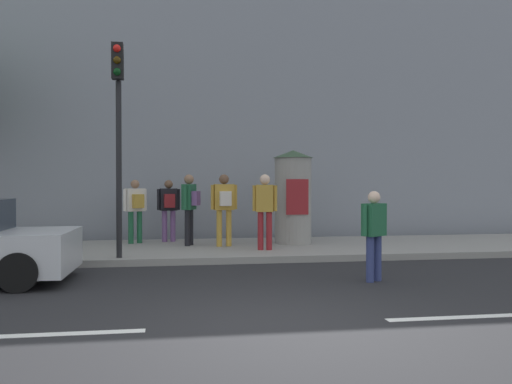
{
  "coord_description": "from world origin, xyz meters",
  "views": [
    {
      "loc": [
        -1.22,
        -6.51,
        1.75
      ],
      "look_at": [
        0.14,
        2.0,
        1.6
      ],
      "focal_mm": 38.22,
      "sensor_mm": 36.0,
      "label": 1
    }
  ],
  "objects": [
    {
      "name": "ground_plane",
      "position": [
        0.0,
        0.0,
        0.0
      ],
      "size": [
        80.0,
        80.0,
        0.0
      ],
      "primitive_type": "plane",
      "color": "#232326"
    },
    {
      "name": "sidewalk_curb",
      "position": [
        0.0,
        7.0,
        0.07
      ],
      "size": [
        36.0,
        4.0,
        0.15
      ],
      "primitive_type": "cube",
      "color": "gray",
      "rests_on": "ground_plane"
    },
    {
      "name": "lane_markings",
      "position": [
        -0.0,
        0.0,
        0.0
      ],
      "size": [
        25.8,
        0.16,
        0.01
      ],
      "color": "silver",
      "rests_on": "ground_plane"
    },
    {
      "name": "building_backdrop",
      "position": [
        0.0,
        12.0,
        4.0
      ],
      "size": [
        36.0,
        5.0,
        8.0
      ],
      "primitive_type": "cube",
      "color": "gray",
      "rests_on": "ground_plane"
    },
    {
      "name": "traffic_light",
      "position": [
        -2.27,
        5.24,
        3.16
      ],
      "size": [
        0.24,
        0.45,
        4.5
      ],
      "color": "black",
      "rests_on": "sidewalk_curb"
    },
    {
      "name": "poster_column",
      "position": [
        1.99,
        7.42,
        1.39
      ],
      "size": [
        1.06,
        1.06,
        2.44
      ],
      "color": "gray",
      "rests_on": "sidewalk_curb"
    },
    {
      "name": "pedestrian_near_pole",
      "position": [
        2.35,
        2.62,
        0.93
      ],
      "size": [
        0.53,
        0.43,
        1.6
      ],
      "color": "navy",
      "rests_on": "ground_plane"
    },
    {
      "name": "pedestrian_in_dark_shirt",
      "position": [
        -2.1,
        8.07,
        1.15
      ],
      "size": [
        0.6,
        0.52,
        1.67
      ],
      "color": "#1E5938",
      "rests_on": "sidewalk_curb"
    },
    {
      "name": "pedestrian_with_bag",
      "position": [
        1.02,
        6.17,
        1.21
      ],
      "size": [
        0.57,
        0.32,
        1.79
      ],
      "color": "maroon",
      "rests_on": "sidewalk_curb"
    },
    {
      "name": "pedestrian_in_red_top",
      "position": [
        0.14,
        7.03,
        1.24
      ],
      "size": [
        0.67,
        0.42,
        1.8
      ],
      "color": "#B78C33",
      "rests_on": "sidewalk_curb"
    },
    {
      "name": "pedestrian_tallest",
      "position": [
        -0.71,
        7.36,
        1.24
      ],
      "size": [
        0.49,
        0.59,
        1.8
      ],
      "color": "black",
      "rests_on": "sidewalk_curb"
    },
    {
      "name": "pedestrian_with_backpack",
      "position": [
        -1.23,
        8.34,
        1.15
      ],
      "size": [
        0.62,
        0.42,
        1.67
      ],
      "color": "#724C84",
      "rests_on": "sidewalk_curb"
    }
  ]
}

